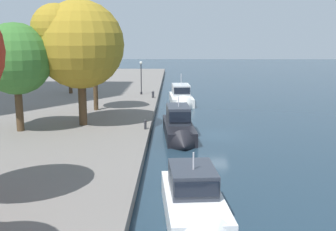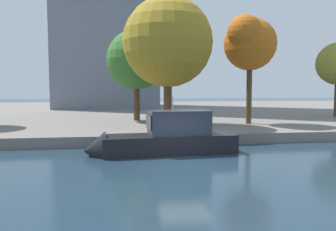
{
  "view_description": "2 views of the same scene",
  "coord_description": "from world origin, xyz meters",
  "px_view_note": "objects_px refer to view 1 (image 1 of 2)",
  "views": [
    {
      "loc": [
        -33.69,
        3.36,
        8.28
      ],
      "look_at": [
        1.37,
        3.81,
        1.41
      ],
      "focal_mm": 44.21,
      "sensor_mm": 36.0,
      "label": 1
    },
    {
      "loc": [
        -3.13,
        -15.71,
        3.72
      ],
      "look_at": [
        -0.37,
        3.18,
        2.16
      ],
      "focal_mm": 35.21,
      "sensor_mm": 36.0,
      "label": 2
    }
  ],
  "objects_px": {
    "motor_yacht_1": "(179,130)",
    "tree_0": "(78,43)",
    "mooring_bollard_1": "(153,94)",
    "motor_yacht_2": "(182,99)",
    "mooring_bollard_0": "(145,124)",
    "tree_4": "(16,60)",
    "lamp_post": "(141,75)",
    "tree_1": "(94,40)",
    "motor_yacht_0": "(195,210)",
    "tree_2": "(68,49)"
  },
  "relations": [
    {
      "from": "motor_yacht_1",
      "to": "tree_0",
      "type": "height_order",
      "value": "tree_0"
    },
    {
      "from": "motor_yacht_0",
      "to": "mooring_bollard_0",
      "type": "height_order",
      "value": "motor_yacht_0"
    },
    {
      "from": "lamp_post",
      "to": "tree_0",
      "type": "bearing_deg",
      "value": 168.41
    },
    {
      "from": "motor_yacht_2",
      "to": "lamp_post",
      "type": "bearing_deg",
      "value": -128.28
    },
    {
      "from": "mooring_bollard_1",
      "to": "tree_1",
      "type": "distance_m",
      "value": 11.97
    },
    {
      "from": "motor_yacht_1",
      "to": "tree_0",
      "type": "distance_m",
      "value": 11.0
    },
    {
      "from": "mooring_bollard_1",
      "to": "lamp_post",
      "type": "distance_m",
      "value": 3.91
    },
    {
      "from": "mooring_bollard_1",
      "to": "tree_0",
      "type": "bearing_deg",
      "value": 160.68
    },
    {
      "from": "lamp_post",
      "to": "motor_yacht_2",
      "type": "bearing_deg",
      "value": -124.59
    },
    {
      "from": "motor_yacht_0",
      "to": "tree_0",
      "type": "distance_m",
      "value": 20.62
    },
    {
      "from": "lamp_post",
      "to": "tree_0",
      "type": "relative_size",
      "value": 0.41
    },
    {
      "from": "tree_0",
      "to": "tree_4",
      "type": "bearing_deg",
      "value": 115.19
    },
    {
      "from": "motor_yacht_0",
      "to": "tree_2",
      "type": "distance_m",
      "value": 39.74
    },
    {
      "from": "lamp_post",
      "to": "tree_1",
      "type": "bearing_deg",
      "value": 162.01
    },
    {
      "from": "motor_yacht_0",
      "to": "tree_4",
      "type": "xyz_separation_m",
      "value": [
        15.17,
        13.3,
        5.71
      ]
    },
    {
      "from": "motor_yacht_1",
      "to": "mooring_bollard_1",
      "type": "distance_m",
      "value": 17.28
    },
    {
      "from": "mooring_bollard_1",
      "to": "tree_1",
      "type": "bearing_deg",
      "value": 147.72
    },
    {
      "from": "motor_yacht_2",
      "to": "mooring_bollard_0",
      "type": "distance_m",
      "value": 16.81
    },
    {
      "from": "motor_yacht_1",
      "to": "lamp_post",
      "type": "xyz_separation_m",
      "value": [
        19.94,
        4.61,
        2.5
      ]
    },
    {
      "from": "mooring_bollard_0",
      "to": "tree_0",
      "type": "distance_m",
      "value": 8.74
    },
    {
      "from": "motor_yacht_0",
      "to": "tree_1",
      "type": "distance_m",
      "value": 26.74
    },
    {
      "from": "tree_1",
      "to": "tree_2",
      "type": "xyz_separation_m",
      "value": [
        12.3,
        5.73,
        -1.29
      ]
    },
    {
      "from": "motor_yacht_1",
      "to": "motor_yacht_2",
      "type": "xyz_separation_m",
      "value": [
        16.41,
        -0.52,
        -0.07
      ]
    },
    {
      "from": "tree_1",
      "to": "motor_yacht_0",
      "type": "bearing_deg",
      "value": -160.02
    },
    {
      "from": "mooring_bollard_0",
      "to": "tree_4",
      "type": "xyz_separation_m",
      "value": [
        -0.43,
        10.04,
        5.2
      ]
    },
    {
      "from": "motor_yacht_0",
      "to": "tree_2",
      "type": "height_order",
      "value": "tree_2"
    },
    {
      "from": "lamp_post",
      "to": "tree_4",
      "type": "distance_m",
      "value": 22.25
    },
    {
      "from": "motor_yacht_2",
      "to": "mooring_bollard_0",
      "type": "height_order",
      "value": "motor_yacht_2"
    },
    {
      "from": "tree_0",
      "to": "tree_2",
      "type": "height_order",
      "value": "tree_0"
    },
    {
      "from": "motor_yacht_2",
      "to": "tree_1",
      "type": "height_order",
      "value": "tree_1"
    },
    {
      "from": "tree_0",
      "to": "tree_2",
      "type": "xyz_separation_m",
      "value": [
        19.28,
        5.66,
        -1.2
      ]
    },
    {
      "from": "lamp_post",
      "to": "mooring_bollard_0",
      "type": "bearing_deg",
      "value": -174.71
    },
    {
      "from": "motor_yacht_2",
      "to": "tree_0",
      "type": "distance_m",
      "value": 18.67
    },
    {
      "from": "tree_0",
      "to": "tree_1",
      "type": "bearing_deg",
      "value": -0.57
    },
    {
      "from": "motor_yacht_0",
      "to": "mooring_bollard_1",
      "type": "height_order",
      "value": "motor_yacht_0"
    },
    {
      "from": "motor_yacht_0",
      "to": "motor_yacht_2",
      "type": "height_order",
      "value": "motor_yacht_2"
    },
    {
      "from": "mooring_bollard_0",
      "to": "tree_2",
      "type": "bearing_deg",
      "value": 28.34
    },
    {
      "from": "motor_yacht_0",
      "to": "tree_0",
      "type": "height_order",
      "value": "tree_0"
    },
    {
      "from": "tree_2",
      "to": "tree_1",
      "type": "bearing_deg",
      "value": -155.01
    },
    {
      "from": "motor_yacht_2",
      "to": "tree_4",
      "type": "bearing_deg",
      "value": -41.88
    },
    {
      "from": "motor_yacht_0",
      "to": "tree_4",
      "type": "relative_size",
      "value": 0.91
    },
    {
      "from": "motor_yacht_0",
      "to": "motor_yacht_2",
      "type": "distance_m",
      "value": 32.08
    },
    {
      "from": "motor_yacht_1",
      "to": "motor_yacht_2",
      "type": "height_order",
      "value": "motor_yacht_2"
    },
    {
      "from": "tree_0",
      "to": "tree_4",
      "type": "height_order",
      "value": "tree_0"
    },
    {
      "from": "motor_yacht_2",
      "to": "tree_1",
      "type": "relative_size",
      "value": 0.9
    },
    {
      "from": "tree_0",
      "to": "tree_4",
      "type": "distance_m",
      "value": 5.05
    },
    {
      "from": "mooring_bollard_0",
      "to": "mooring_bollard_1",
      "type": "bearing_deg",
      "value": 0.69
    },
    {
      "from": "lamp_post",
      "to": "tree_2",
      "type": "distance_m",
      "value": 10.02
    },
    {
      "from": "tree_0",
      "to": "mooring_bollard_1",
      "type": "bearing_deg",
      "value": -19.32
    },
    {
      "from": "motor_yacht_2",
      "to": "mooring_bollard_0",
      "type": "xyz_separation_m",
      "value": [
        -16.48,
        3.27,
        0.54
      ]
    }
  ]
}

